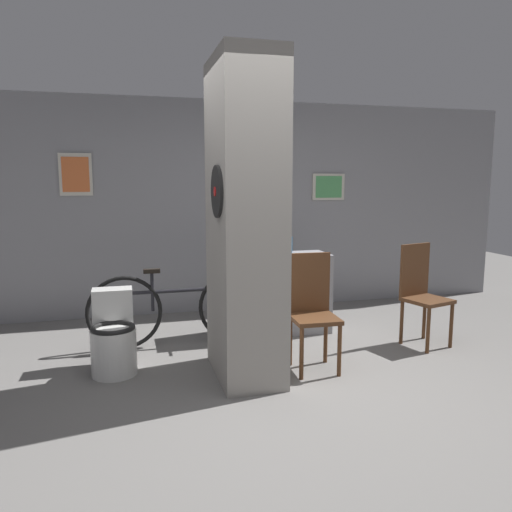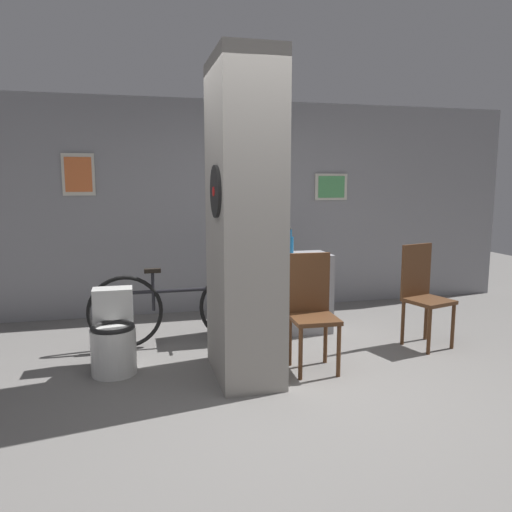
{
  "view_description": "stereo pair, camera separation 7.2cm",
  "coord_description": "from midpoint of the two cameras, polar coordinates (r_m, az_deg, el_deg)",
  "views": [
    {
      "loc": [
        -1.08,
        -3.5,
        1.64
      ],
      "look_at": [
        0.07,
        0.86,
        0.95
      ],
      "focal_mm": 35.0,
      "sensor_mm": 36.0,
      "label": 1
    },
    {
      "loc": [
        -1.01,
        -3.51,
        1.64
      ],
      "look_at": [
        0.07,
        0.86,
        0.95
      ],
      "focal_mm": 35.0,
      "sensor_mm": 36.0,
      "label": 2
    }
  ],
  "objects": [
    {
      "name": "ground_plane",
      "position": [
        4.01,
        1.74,
        -15.43
      ],
      "size": [
        14.0,
        14.0,
        0.0
      ],
      "primitive_type": "plane",
      "color": "slate"
    },
    {
      "name": "wall_back",
      "position": [
        6.23,
        -5.13,
        5.57
      ],
      "size": [
        8.0,
        0.09,
        2.6
      ],
      "color": "gray",
      "rests_on": "ground_plane"
    },
    {
      "name": "pillar_center",
      "position": [
        4.08,
        -1.8,
        3.95
      ],
      "size": [
        0.53,
        0.91,
        2.6
      ],
      "color": "gray",
      "rests_on": "ground_plane"
    },
    {
      "name": "counter_shelf",
      "position": [
        5.38,
        1.95,
        -4.32
      ],
      "size": [
        1.13,
        0.44,
        0.85
      ],
      "color": "gray",
      "rests_on": "ground_plane"
    },
    {
      "name": "toilet",
      "position": [
        4.5,
        -16.42,
        -9.03
      ],
      "size": [
        0.38,
        0.54,
        0.69
      ],
      "color": "silver",
      "rests_on": "ground_plane"
    },
    {
      "name": "chair_near_pillar",
      "position": [
        4.37,
        5.93,
        -5.8
      ],
      "size": [
        0.4,
        0.4,
        1.01
      ],
      "rotation": [
        0.0,
        0.0,
        -0.04
      ],
      "color": "#4C2D19",
      "rests_on": "ground_plane"
    },
    {
      "name": "chair_by_doorway",
      "position": [
        5.24,
        18.02,
        -3.77
      ],
      "size": [
        0.48,
        0.48,
        1.01
      ],
      "rotation": [
        0.0,
        0.0,
        0.28
      ],
      "color": "#4C2D19",
      "rests_on": "ground_plane"
    },
    {
      "name": "bicycle",
      "position": [
        5.05,
        -8.99,
        -5.86
      ],
      "size": [
        1.81,
        0.42,
        0.78
      ],
      "color": "black",
      "rests_on": "ground_plane"
    },
    {
      "name": "bottle_tall",
      "position": [
        5.23,
        2.82,
        1.37
      ],
      "size": [
        0.06,
        0.06,
        0.32
      ],
      "color": "silver",
      "rests_on": "counter_shelf"
    },
    {
      "name": "bottle_short",
      "position": [
        5.38,
        3.44,
        1.39
      ],
      "size": [
        0.07,
        0.07,
        0.28
      ],
      "color": "#19598C",
      "rests_on": "counter_shelf"
    }
  ]
}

